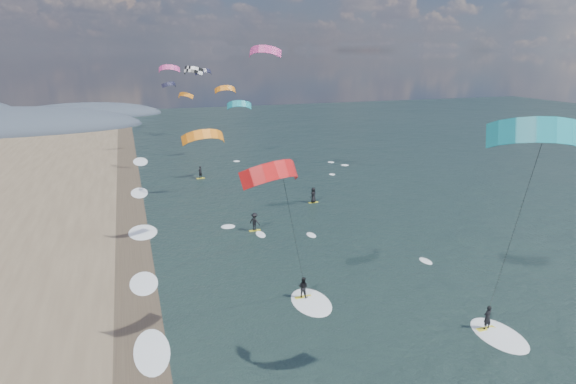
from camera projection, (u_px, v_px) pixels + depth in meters
name	position (u px, v px, depth m)	size (l,w,h in m)	color
ground	(376.00, 374.00, 25.92)	(260.00, 260.00, 0.00)	black
wet_sand_strip	(138.00, 318.00, 31.34)	(3.00, 240.00, 0.00)	#382D23
kitesurfer_near_a	(532.00, 188.00, 21.69)	(7.72, 9.01, 14.71)	yellow
kitesurfer_near_b	(292.00, 221.00, 27.36)	(6.94, 8.62, 12.17)	yellow
far_kitesurfers	(265.00, 202.00, 52.25)	(11.70, 22.62, 1.82)	yellow
bg_kite_field	(200.00, 83.00, 72.94)	(12.75, 71.16, 9.78)	orange
shoreline_surf	(153.00, 283.00, 36.02)	(2.40, 79.40, 0.11)	white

